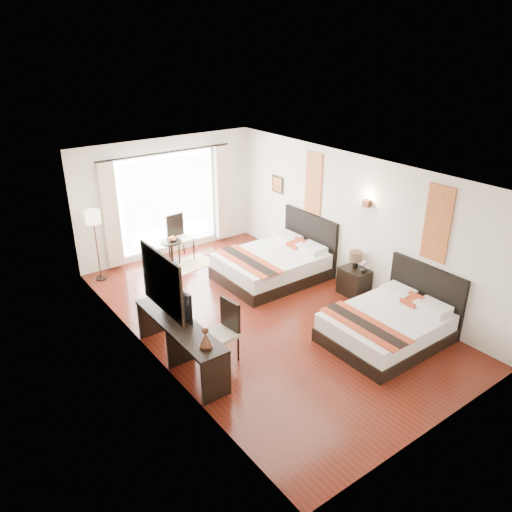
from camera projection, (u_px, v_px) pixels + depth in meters
floor at (263, 315)px, 9.52m from camera, size 4.50×7.50×0.01m
ceiling at (264, 172)px, 8.38m from camera, size 4.50×7.50×0.02m
wall_headboard at (351, 222)px, 10.16m from camera, size 0.01×7.50×2.80m
wall_desk at (148, 281)px, 7.73m from camera, size 0.01×7.50×2.80m
wall_window at (168, 198)px, 11.71m from camera, size 4.50×0.01×2.80m
wall_entry at (445, 342)px, 6.19m from camera, size 4.50×0.01×2.80m
window_glass at (168, 202)px, 11.73m from camera, size 2.40×0.02×2.20m
sheer_curtain at (169, 202)px, 11.69m from camera, size 2.30×0.02×2.10m
drape_left at (111, 216)px, 10.88m from camera, size 0.35×0.14×2.35m
drape_right at (222, 193)px, 12.45m from camera, size 0.35×0.14×2.35m
art_panel_near at (437, 224)px, 8.49m from camera, size 0.03×0.50×1.35m
art_panel_far at (314, 184)px, 10.79m from camera, size 0.03×0.50×1.35m
wall_sconce at (367, 203)px, 9.62m from camera, size 0.10×0.14×0.14m
mirror_frame at (162, 282)px, 7.36m from camera, size 0.04×1.25×0.95m
mirror_glass at (163, 282)px, 7.38m from camera, size 0.01×1.12×0.82m
bed_near at (390, 324)px, 8.64m from camera, size 2.07×1.61×1.17m
bed_far at (275, 264)px, 10.88m from camera, size 2.24×1.74×1.26m
nightstand at (354, 281)px, 10.20m from camera, size 0.47×0.58×0.56m
table_lamp at (356, 258)px, 10.05m from camera, size 0.26×0.26×0.42m
vase at (363, 272)px, 9.94m from camera, size 0.15×0.15×0.14m
console_desk at (180, 344)px, 7.96m from camera, size 0.50×2.20×0.76m
television at (171, 302)px, 7.92m from camera, size 0.18×0.91×0.52m
bronze_figurine at (206, 339)px, 7.15m from camera, size 0.25×0.25×0.29m
desk_chair at (222, 343)px, 8.10m from camera, size 0.53×0.53×1.03m
floor_lamp at (93, 222)px, 10.38m from camera, size 0.32×0.32×1.58m
side_table at (172, 252)px, 11.57m from camera, size 0.48×0.48×0.55m
fruit_bowl at (172, 240)px, 11.46m from camera, size 0.22×0.22×0.05m
window_chair at (181, 246)px, 11.82m from camera, size 0.54×0.54×1.06m
jute_rug at (190, 264)px, 11.62m from camera, size 1.18×0.88×0.01m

